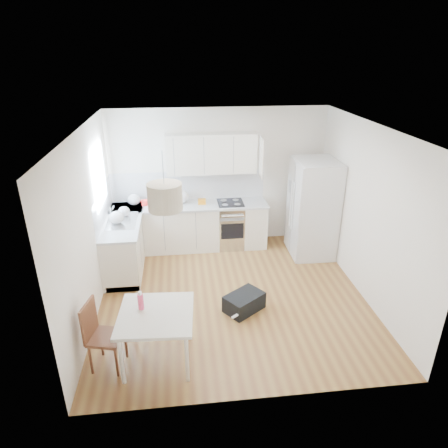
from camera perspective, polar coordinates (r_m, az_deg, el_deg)
name	(u,v)px	position (r m, az deg, el deg)	size (l,w,h in m)	color
floor	(232,295)	(6.61, 1.20, -10.16)	(4.20, 4.20, 0.00)	brown
ceiling	(234,128)	(5.56, 1.44, 13.54)	(4.20, 4.20, 0.00)	white
wall_back	(219,178)	(7.91, -0.79, 6.65)	(4.20, 4.20, 0.00)	white
wall_left	(88,226)	(6.05, -18.80, -0.29)	(4.20, 4.20, 0.00)	white
wall_right	(367,213)	(6.57, 19.79, 1.46)	(4.20, 4.20, 0.00)	white
window_glassblock	(99,176)	(6.98, -17.40, 6.58)	(0.02, 1.00, 1.00)	#BFE0F9
cabinets_back	(190,227)	(7.92, -4.85, -0.47)	(3.00, 0.60, 0.88)	white
cabinets_left	(125,244)	(7.45, -13.93, -2.80)	(0.60, 1.80, 0.88)	white
counter_back	(189,206)	(7.74, -4.96, 2.63)	(3.02, 0.64, 0.04)	#B5B7BA
counter_left	(123,221)	(7.26, -14.29, 0.45)	(0.64, 1.82, 0.04)	#B5B7BA
backsplash_back	(188,186)	(7.91, -5.12, 5.49)	(3.00, 0.01, 0.58)	white
backsplash_left	(103,205)	(7.19, -16.86, 2.60)	(0.01, 1.80, 0.58)	white
upper_cabinets	(211,154)	(7.60, -1.83, 10.03)	(1.70, 0.32, 0.75)	white
range_oven	(230,225)	(7.98, 0.90, -0.19)	(0.50, 0.61, 0.88)	#B5B7B9
sink	(122,221)	(7.21, -14.35, 0.40)	(0.50, 0.80, 0.16)	#B5B7B9
refrigerator	(314,208)	(7.71, 12.68, 2.20)	(0.88, 0.92, 1.85)	silver
dining_table	(156,319)	(5.12, -9.69, -13.18)	(0.97, 0.97, 0.72)	beige
dining_chair	(106,336)	(5.29, -16.46, -15.07)	(0.39, 0.39, 0.92)	#452614
drink_bottle	(141,300)	(5.12, -11.83, -10.63)	(0.07, 0.07, 0.25)	#E43F67
gym_bag	(244,302)	(6.22, 2.89, -11.09)	(0.58, 0.38, 0.27)	black
pendant_lamp	(165,197)	(4.50, -8.45, 3.86)	(0.39, 0.39, 0.31)	beige
grocery_bag_a	(134,200)	(7.85, -12.76, 3.41)	(0.24, 0.20, 0.21)	white
grocery_bag_b	(154,201)	(7.69, -9.98, 3.27)	(0.25, 0.21, 0.23)	white
grocery_bag_c	(181,197)	(7.78, -6.19, 3.93)	(0.31, 0.26, 0.28)	white
grocery_bag_d	(124,211)	(7.37, -14.09, 1.77)	(0.20, 0.17, 0.18)	white
grocery_bag_e	(117,217)	(7.08, -15.07, 0.92)	(0.25, 0.21, 0.22)	white
snack_orange	(202,202)	(7.73, -3.17, 3.22)	(0.15, 0.09, 0.10)	orange
snack_yellow	(165,204)	(7.70, -8.47, 2.89)	(0.14, 0.09, 0.10)	gold
snack_red	(146,203)	(7.81, -11.14, 3.03)	(0.15, 0.10, 0.10)	red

